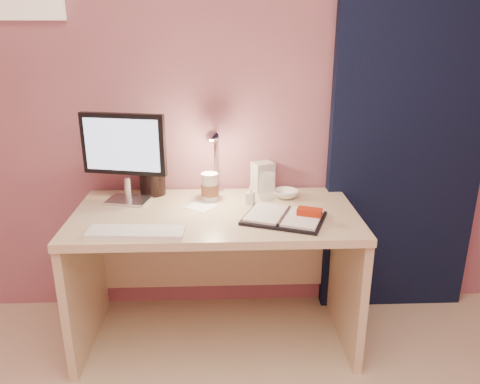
{
  "coord_description": "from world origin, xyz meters",
  "views": [
    {
      "loc": [
        0.04,
        -0.77,
        1.59
      ],
      "look_at": [
        0.12,
        1.33,
        0.85
      ],
      "focal_mm": 35.0,
      "sensor_mm": 36.0,
      "label": 1
    }
  ],
  "objects_px": {
    "clear_cup": "(267,187)",
    "bowl": "(286,194)",
    "monitor": "(125,150)",
    "desk_lamp": "(217,155)",
    "desk": "(216,247)",
    "coffee_cup": "(210,188)",
    "dark_jar": "(152,177)",
    "product_box": "(263,177)",
    "keyboard": "(136,232)",
    "lotion_bottle": "(250,195)",
    "planner": "(286,217)"
  },
  "relations": [
    {
      "from": "bowl",
      "to": "desk_lamp",
      "type": "height_order",
      "value": "desk_lamp"
    },
    {
      "from": "keyboard",
      "to": "clear_cup",
      "type": "bearing_deg",
      "value": 37.68
    },
    {
      "from": "clear_cup",
      "to": "lotion_bottle",
      "type": "xyz_separation_m",
      "value": [
        -0.09,
        -0.07,
        -0.02
      ]
    },
    {
      "from": "desk",
      "to": "lotion_bottle",
      "type": "height_order",
      "value": "lotion_bottle"
    },
    {
      "from": "planner",
      "to": "bowl",
      "type": "distance_m",
      "value": 0.31
    },
    {
      "from": "desk",
      "to": "product_box",
      "type": "xyz_separation_m",
      "value": [
        0.26,
        0.23,
        0.31
      ]
    },
    {
      "from": "clear_cup",
      "to": "desk_lamp",
      "type": "xyz_separation_m",
      "value": [
        -0.26,
        0.04,
        0.16
      ]
    },
    {
      "from": "keyboard",
      "to": "desk_lamp",
      "type": "xyz_separation_m",
      "value": [
        0.36,
        0.46,
        0.22
      ]
    },
    {
      "from": "monitor",
      "to": "coffee_cup",
      "type": "bearing_deg",
      "value": 13.74
    },
    {
      "from": "monitor",
      "to": "coffee_cup",
      "type": "distance_m",
      "value": 0.47
    },
    {
      "from": "product_box",
      "to": "clear_cup",
      "type": "bearing_deg",
      "value": -109.28
    },
    {
      "from": "desk_lamp",
      "to": "planner",
      "type": "bearing_deg",
      "value": -39.15
    },
    {
      "from": "keyboard",
      "to": "desk_lamp",
      "type": "relative_size",
      "value": 1.16
    },
    {
      "from": "bowl",
      "to": "dark_jar",
      "type": "xyz_separation_m",
      "value": [
        -0.72,
        0.09,
        0.08
      ]
    },
    {
      "from": "bowl",
      "to": "desk_lamp",
      "type": "bearing_deg",
      "value": 176.67
    },
    {
      "from": "dark_jar",
      "to": "planner",
      "type": "bearing_deg",
      "value": -30.1
    },
    {
      "from": "bowl",
      "to": "lotion_bottle",
      "type": "distance_m",
      "value": 0.22
    },
    {
      "from": "desk",
      "to": "coffee_cup",
      "type": "xyz_separation_m",
      "value": [
        -0.03,
        0.1,
        0.29
      ]
    },
    {
      "from": "clear_cup",
      "to": "planner",
      "type": "bearing_deg",
      "value": -76.66
    },
    {
      "from": "bowl",
      "to": "product_box",
      "type": "bearing_deg",
      "value": 135.28
    },
    {
      "from": "clear_cup",
      "to": "product_box",
      "type": "bearing_deg",
      "value": 94.07
    },
    {
      "from": "planner",
      "to": "desk_lamp",
      "type": "relative_size",
      "value": 1.19
    },
    {
      "from": "clear_cup",
      "to": "bowl",
      "type": "relative_size",
      "value": 1.08
    },
    {
      "from": "desk",
      "to": "clear_cup",
      "type": "bearing_deg",
      "value": 19.4
    },
    {
      "from": "monitor",
      "to": "dark_jar",
      "type": "bearing_deg",
      "value": 59.58
    },
    {
      "from": "planner",
      "to": "desk",
      "type": "bearing_deg",
      "value": 172.58
    },
    {
      "from": "coffee_cup",
      "to": "dark_jar",
      "type": "height_order",
      "value": "dark_jar"
    },
    {
      "from": "monitor",
      "to": "lotion_bottle",
      "type": "bearing_deg",
      "value": 7.4
    },
    {
      "from": "monitor",
      "to": "clear_cup",
      "type": "xyz_separation_m",
      "value": [
        0.72,
        0.01,
        -0.21
      ]
    },
    {
      "from": "monitor",
      "to": "clear_cup",
      "type": "relative_size",
      "value": 3.25
    },
    {
      "from": "monitor",
      "to": "dark_jar",
      "type": "distance_m",
      "value": 0.24
    },
    {
      "from": "clear_cup",
      "to": "desk_lamp",
      "type": "height_order",
      "value": "desk_lamp"
    },
    {
      "from": "coffee_cup",
      "to": "bowl",
      "type": "height_order",
      "value": "coffee_cup"
    },
    {
      "from": "product_box",
      "to": "keyboard",
      "type": "bearing_deg",
      "value": -161.06
    },
    {
      "from": "clear_cup",
      "to": "dark_jar",
      "type": "xyz_separation_m",
      "value": [
        -0.61,
        0.11,
        0.03
      ]
    },
    {
      "from": "product_box",
      "to": "coffee_cup",
      "type": "bearing_deg",
      "value": -178.2
    },
    {
      "from": "coffee_cup",
      "to": "desk_lamp",
      "type": "height_order",
      "value": "desk_lamp"
    },
    {
      "from": "monitor",
      "to": "bowl",
      "type": "bearing_deg",
      "value": 14.69
    },
    {
      "from": "desk",
      "to": "coffee_cup",
      "type": "bearing_deg",
      "value": 106.95
    },
    {
      "from": "planner",
      "to": "product_box",
      "type": "relative_size",
      "value": 2.68
    },
    {
      "from": "monitor",
      "to": "desk_lamp",
      "type": "distance_m",
      "value": 0.47
    },
    {
      "from": "desk",
      "to": "monitor",
      "type": "height_order",
      "value": "monitor"
    },
    {
      "from": "monitor",
      "to": "desk_lamp",
      "type": "height_order",
      "value": "monitor"
    },
    {
      "from": "monitor",
      "to": "desk_lamp",
      "type": "relative_size",
      "value": 1.26
    },
    {
      "from": "desk",
      "to": "desk_lamp",
      "type": "height_order",
      "value": "desk_lamp"
    },
    {
      "from": "planner",
      "to": "coffee_cup",
      "type": "distance_m",
      "value": 0.47
    },
    {
      "from": "product_box",
      "to": "planner",
      "type": "bearing_deg",
      "value": -102.99
    },
    {
      "from": "coffee_cup",
      "to": "bowl",
      "type": "distance_m",
      "value": 0.41
    },
    {
      "from": "keyboard",
      "to": "product_box",
      "type": "distance_m",
      "value": 0.83
    },
    {
      "from": "coffee_cup",
      "to": "clear_cup",
      "type": "height_order",
      "value": "coffee_cup"
    }
  ]
}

